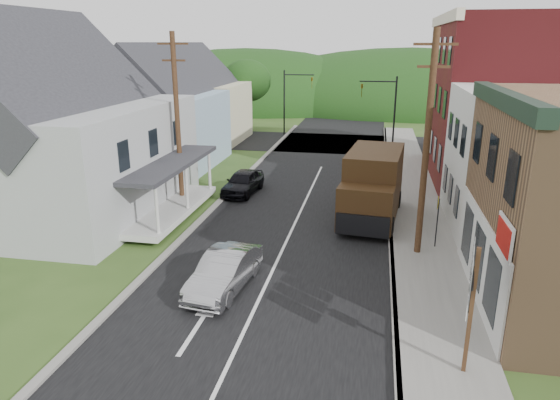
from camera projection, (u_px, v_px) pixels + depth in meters
The scene contains 24 objects.
ground at pixel (268, 281), 18.54m from camera, with size 120.00×120.00×0.00m, color #2D4719.
road at pixel (306, 201), 27.90m from camera, with size 9.00×90.00×0.02m, color black.
cross_road at pixel (333, 143), 43.81m from camera, with size 60.00×9.00×0.02m, color black.
sidewalk_right at pixel (417, 218), 24.94m from camera, with size 2.80×55.00×0.15m, color slate.
curb_right at pixel (389, 216), 25.19m from camera, with size 0.20×55.00×0.15m, color slate.
curb_left at pixel (215, 206), 26.84m from camera, with size 0.30×55.00×0.12m, color slate.
storefront_white at pixel (546, 163), 22.54m from camera, with size 8.00×7.00×6.50m, color silver.
storefront_red at pixel (503, 101), 30.91m from camera, with size 8.00×12.00×10.00m, color maroon.
house_gray at pixel (59, 130), 25.03m from camera, with size 10.20×12.24×8.35m.
house_blue at pixel (167, 113), 35.31m from camera, with size 7.14×8.16×7.28m.
house_cream at pixel (202, 99), 43.83m from camera, with size 7.14×8.16×7.28m.
utility_pole_right at pixel (427, 145), 19.40m from camera, with size 1.60×0.26×9.00m.
utility_pole_left at pixel (177, 119), 25.79m from camera, with size 1.60×0.26×9.00m.
traffic_signal_right at pixel (386, 106), 38.63m from camera, with size 2.87×0.20×6.00m.
traffic_signal_left at pixel (292, 95), 46.73m from camera, with size 2.87×0.20×6.00m.
tree_left_b at pixel (44, 102), 31.35m from camera, with size 4.80×4.80×6.94m.
tree_left_c at pixel (84, 76), 38.88m from camera, with size 5.80×5.80×8.41m.
tree_left_d at pixel (247, 81), 48.64m from camera, with size 4.80×4.80×6.94m.
forested_ridge at pixel (351, 105), 70.03m from camera, with size 90.00×30.00×16.00m, color #183811.
silver_sedan at pixel (224, 272), 17.68m from camera, with size 1.45×4.16×1.37m, color #9D9DA2.
dark_sedan at pixel (243, 182), 29.03m from camera, with size 1.61×3.99×1.36m, color black.
delivery_van at pixel (372, 186), 24.40m from camera, with size 3.12×6.36×3.43m.
route_sign_cluster at pixel (471, 293), 12.56m from camera, with size 0.45×1.99×3.53m.
warning_sign at pixel (437, 214), 20.84m from camera, with size 0.12×0.63×2.27m.
Camera 1 is at (3.60, -16.38, 8.46)m, focal length 32.00 mm.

